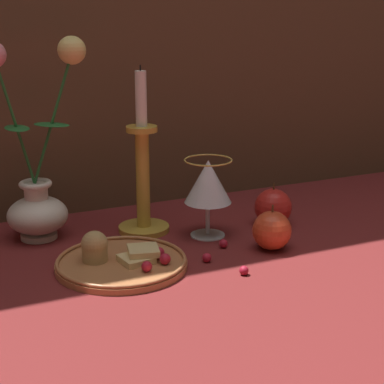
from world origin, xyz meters
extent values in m
plane|color=maroon|center=(0.00, 0.00, 0.00)|extent=(2.40, 2.40, 0.00)
cylinder|color=silver|center=(-0.17, 0.16, 0.01)|extent=(0.07, 0.07, 0.01)
ellipsoid|color=silver|center=(-0.17, 0.16, 0.04)|extent=(0.11, 0.11, 0.07)
cylinder|color=silver|center=(-0.17, 0.16, 0.08)|extent=(0.04, 0.04, 0.03)
torus|color=silver|center=(-0.17, 0.16, 0.10)|extent=(0.06, 0.06, 0.01)
cylinder|color=#23662D|center=(-0.20, 0.16, 0.21)|extent=(0.06, 0.01, 0.23)
ellipsoid|color=#23662D|center=(-0.19, 0.16, 0.20)|extent=(0.05, 0.07, 0.00)
cylinder|color=#23662D|center=(-0.13, 0.16, 0.22)|extent=(0.08, 0.01, 0.23)
ellipsoid|color=#23662D|center=(-0.13, 0.16, 0.21)|extent=(0.08, 0.08, 0.00)
sphere|color=#EFD67A|center=(-0.09, 0.16, 0.33)|extent=(0.05, 0.05, 0.05)
cylinder|color=#B77042|center=(-0.07, -0.03, 0.01)|extent=(0.21, 0.21, 0.01)
torus|color=#B77042|center=(-0.07, -0.03, 0.01)|extent=(0.21, 0.21, 0.01)
cylinder|color=tan|center=(-0.11, -0.01, 0.02)|extent=(0.04, 0.04, 0.03)
sphere|color=tan|center=(-0.11, -0.01, 0.04)|extent=(0.04, 0.04, 0.04)
cube|color=#DBBC7A|center=(-0.05, -0.04, 0.01)|extent=(0.06, 0.06, 0.01)
cube|color=#DBBC7A|center=(-0.04, -0.04, 0.03)|extent=(0.06, 0.06, 0.01)
sphere|color=#AD192D|center=(-0.05, -0.08, 0.02)|extent=(0.02, 0.02, 0.02)
sphere|color=#AD192D|center=(-0.01, -0.07, 0.02)|extent=(0.02, 0.02, 0.02)
sphere|color=#AD192D|center=(-0.02, -0.04, 0.02)|extent=(0.02, 0.02, 0.02)
cylinder|color=silver|center=(0.12, 0.05, 0.00)|extent=(0.06, 0.06, 0.00)
cylinder|color=silver|center=(0.12, 0.05, 0.03)|extent=(0.01, 0.01, 0.06)
cone|color=silver|center=(0.12, 0.05, 0.10)|extent=(0.09, 0.09, 0.08)
cone|color=maroon|center=(0.12, 0.05, 0.09)|extent=(0.08, 0.08, 0.05)
torus|color=gold|center=(0.12, 0.05, 0.14)|extent=(0.09, 0.09, 0.00)
cylinder|color=gold|center=(0.02, 0.12, 0.01)|extent=(0.09, 0.09, 0.01)
cylinder|color=gold|center=(0.02, 0.12, 0.10)|extent=(0.03, 0.03, 0.18)
cylinder|color=gold|center=(0.02, 0.12, 0.19)|extent=(0.06, 0.06, 0.01)
cylinder|color=white|center=(0.02, 0.12, 0.25)|extent=(0.02, 0.02, 0.10)
cylinder|color=black|center=(0.02, 0.12, 0.30)|extent=(0.00, 0.00, 0.01)
sphere|color=red|center=(0.25, 0.05, 0.04)|extent=(0.07, 0.07, 0.07)
cylinder|color=#4C3319|center=(0.25, 0.05, 0.08)|extent=(0.00, 0.00, 0.01)
sphere|color=#D14223|center=(0.19, -0.06, 0.03)|extent=(0.07, 0.07, 0.07)
cylinder|color=#4C3319|center=(0.19, -0.06, 0.07)|extent=(0.00, 0.00, 0.01)
sphere|color=#AD192D|center=(0.06, -0.07, 0.01)|extent=(0.02, 0.02, 0.02)
sphere|color=#AD192D|center=(0.09, -0.14, 0.01)|extent=(0.01, 0.01, 0.01)
sphere|color=#AD192D|center=(0.11, -0.02, 0.01)|extent=(0.02, 0.02, 0.02)
camera|label=1|loc=(-0.36, -0.95, 0.41)|focal=60.00mm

